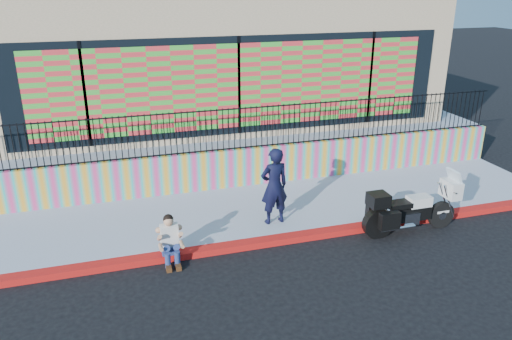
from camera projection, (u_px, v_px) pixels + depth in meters
name	position (u px, v px, depth m)	size (l,w,h in m)	color
ground	(286.00, 241.00, 11.60)	(90.00, 90.00, 0.00)	black
red_curb	(286.00, 239.00, 11.57)	(16.00, 0.30, 0.15)	#9D0B12
sidewalk	(265.00, 209.00, 13.05)	(16.00, 3.00, 0.15)	#8E94AB
mural_wall	(248.00, 166.00, 14.25)	(16.00, 0.20, 1.10)	#DF3A7E
metal_fence	(248.00, 128.00, 13.84)	(15.80, 0.04, 1.20)	black
elevated_platform	(211.00, 123.00, 18.84)	(16.00, 10.00, 1.25)	#8E94AB
storefront_building	(210.00, 53.00, 17.71)	(14.00, 8.06, 4.00)	tan
police_motorcycle	(410.00, 209.00, 11.81)	(2.40, 0.79, 1.49)	black
police_officer	(274.00, 186.00, 11.86)	(0.69, 0.45, 1.90)	black
seated_man	(171.00, 245.00, 10.56)	(0.54, 0.71, 1.06)	navy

